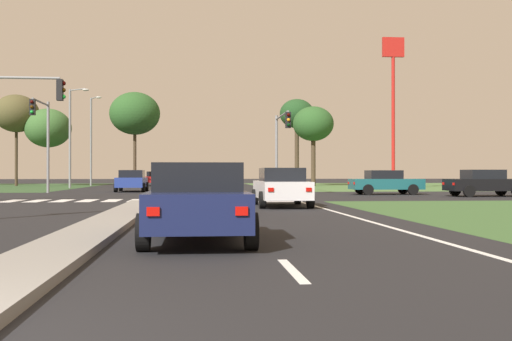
# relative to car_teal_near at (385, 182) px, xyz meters

# --- Properties ---
(ground_plane) EXTENTS (200.00, 200.00, 0.00)m
(ground_plane) POSITION_rel_car_teal_near_xyz_m (-13.64, -1.55, -0.76)
(ground_plane) COLOR black
(grass_verge_far_right) EXTENTS (35.00, 35.00, 0.01)m
(grass_verge_far_right) POSITION_rel_car_teal_near_xyz_m (11.86, 22.95, -0.75)
(grass_verge_far_right) COLOR #476B38
(grass_verge_far_right) RESTS_ON ground
(median_island_near) EXTENTS (1.20, 22.00, 0.14)m
(median_island_near) POSITION_rel_car_teal_near_xyz_m (-13.64, -20.55, -0.69)
(median_island_near) COLOR gray
(median_island_near) RESTS_ON ground
(median_island_far) EXTENTS (1.20, 36.00, 0.14)m
(median_island_far) POSITION_rel_car_teal_near_xyz_m (-13.64, 23.45, -0.69)
(median_island_far) COLOR gray
(median_island_far) RESTS_ON ground
(lane_dash_near) EXTENTS (0.14, 2.00, 0.01)m
(lane_dash_near) POSITION_rel_car_teal_near_xyz_m (-10.14, -27.86, -0.75)
(lane_dash_near) COLOR silver
(lane_dash_near) RESTS_ON ground
(lane_dash_second) EXTENTS (0.14, 2.00, 0.01)m
(lane_dash_second) POSITION_rel_car_teal_near_xyz_m (-10.14, -21.86, -0.75)
(lane_dash_second) COLOR silver
(lane_dash_second) RESTS_ON ground
(lane_dash_third) EXTENTS (0.14, 2.00, 0.01)m
(lane_dash_third) POSITION_rel_car_teal_near_xyz_m (-10.14, -15.86, -0.75)
(lane_dash_third) COLOR silver
(lane_dash_third) RESTS_ON ground
(lane_dash_fourth) EXTENTS (0.14, 2.00, 0.01)m
(lane_dash_fourth) POSITION_rel_car_teal_near_xyz_m (-10.14, -9.86, -0.75)
(lane_dash_fourth) COLOR silver
(lane_dash_fourth) RESTS_ON ground
(edge_line_right) EXTENTS (0.14, 24.00, 0.01)m
(edge_line_right) POSITION_rel_car_teal_near_xyz_m (-6.79, -19.55, -0.75)
(edge_line_right) COLOR silver
(edge_line_right) RESTS_ON ground
(stop_bar_near) EXTENTS (6.40, 0.50, 0.01)m
(stop_bar_near) POSITION_rel_car_teal_near_xyz_m (-9.84, -8.55, -0.75)
(stop_bar_near) COLOR silver
(stop_bar_near) RESTS_ON ground
(crosswalk_bar_near) EXTENTS (0.70, 2.80, 0.01)m
(crosswalk_bar_near) POSITION_rel_car_teal_near_xyz_m (-20.04, -6.75, -0.75)
(crosswalk_bar_near) COLOR silver
(crosswalk_bar_near) RESTS_ON ground
(crosswalk_bar_second) EXTENTS (0.70, 2.80, 0.01)m
(crosswalk_bar_second) POSITION_rel_car_teal_near_xyz_m (-18.89, -6.75, -0.75)
(crosswalk_bar_second) COLOR silver
(crosswalk_bar_second) RESTS_ON ground
(crosswalk_bar_third) EXTENTS (0.70, 2.80, 0.01)m
(crosswalk_bar_third) POSITION_rel_car_teal_near_xyz_m (-17.74, -6.75, -0.75)
(crosswalk_bar_third) COLOR silver
(crosswalk_bar_third) RESTS_ON ground
(crosswalk_bar_fourth) EXTENTS (0.70, 2.80, 0.01)m
(crosswalk_bar_fourth) POSITION_rel_car_teal_near_xyz_m (-16.59, -6.75, -0.75)
(crosswalk_bar_fourth) COLOR silver
(crosswalk_bar_fourth) RESTS_ON ground
(crosswalk_bar_fifth) EXTENTS (0.70, 2.80, 0.01)m
(crosswalk_bar_fifth) POSITION_rel_car_teal_near_xyz_m (-15.44, -6.75, -0.75)
(crosswalk_bar_fifth) COLOR silver
(crosswalk_bar_fifth) RESTS_ON ground
(crosswalk_bar_sixth) EXTENTS (0.70, 2.80, 0.01)m
(crosswalk_bar_sixth) POSITION_rel_car_teal_near_xyz_m (-14.29, -6.75, -0.75)
(crosswalk_bar_sixth) COLOR silver
(crosswalk_bar_sixth) RESTS_ON ground
(crosswalk_bar_seventh) EXTENTS (0.70, 2.80, 0.01)m
(crosswalk_bar_seventh) POSITION_rel_car_teal_near_xyz_m (-13.14, -6.75, -0.75)
(crosswalk_bar_seventh) COLOR silver
(crosswalk_bar_seventh) RESTS_ON ground
(crosswalk_bar_eighth) EXTENTS (0.70, 2.80, 0.01)m
(crosswalk_bar_eighth) POSITION_rel_car_teal_near_xyz_m (-11.99, -6.75, -0.75)
(crosswalk_bar_eighth) COLOR silver
(crosswalk_bar_eighth) RESTS_ON ground
(car_teal_near) EXTENTS (4.34, 1.99, 1.47)m
(car_teal_near) POSITION_rel_car_teal_near_xyz_m (0.00, 0.00, 0.00)
(car_teal_near) COLOR #19565B
(car_teal_near) RESTS_ON ground
(car_black_second) EXTENTS (4.34, 2.03, 1.50)m
(car_black_second) POSITION_rel_car_teal_near_xyz_m (4.62, -3.47, 0.01)
(car_black_second) COLOR black
(car_black_second) RESTS_ON ground
(car_white_third) EXTENTS (2.01, 4.54, 1.51)m
(car_white_third) POSITION_rel_car_teal_near_xyz_m (-8.14, -12.39, 0.02)
(car_white_third) COLOR silver
(car_white_third) RESTS_ON ground
(car_navy_fourth) EXTENTS (2.03, 4.18, 1.50)m
(car_navy_fourth) POSITION_rel_car_teal_near_xyz_m (-11.40, -24.36, 0.01)
(car_navy_fourth) COLOR #161E47
(car_navy_fourth) RESTS_ON ground
(car_red_fifth) EXTENTS (2.07, 4.27, 1.47)m
(car_red_fifth) POSITION_rel_car_teal_near_xyz_m (-15.80, 27.45, -0.00)
(car_red_fifth) COLOR #A31919
(car_red_fifth) RESTS_ON ground
(car_blue_sixth) EXTENTS (2.08, 4.30, 1.51)m
(car_blue_sixth) POSITION_rel_car_teal_near_xyz_m (-16.03, 7.31, 0.02)
(car_blue_sixth) COLOR navy
(car_blue_sixth) RESTS_ON ground
(car_maroon_seventh) EXTENTS (2.04, 4.48, 1.49)m
(car_maroon_seventh) POSITION_rel_car_teal_near_xyz_m (-11.49, -16.85, 0.01)
(car_maroon_seventh) COLOR maroon
(car_maroon_seventh) RESTS_ON ground
(traffic_signal_far_right) EXTENTS (0.32, 5.67, 5.25)m
(traffic_signal_far_right) POSITION_rel_car_teal_near_xyz_m (-6.04, 2.89, 2.93)
(traffic_signal_far_right) COLOR gray
(traffic_signal_far_right) RESTS_ON ground
(traffic_signal_near_left) EXTENTS (4.04, 0.32, 5.81)m
(traffic_signal_near_left) POSITION_rel_car_teal_near_xyz_m (-19.84, -8.15, 3.19)
(traffic_signal_near_left) COLOR gray
(traffic_signal_near_left) RESTS_ON ground
(traffic_signal_far_left) EXTENTS (0.32, 4.14, 6.02)m
(traffic_signal_far_left) POSITION_rel_car_teal_near_xyz_m (-21.24, 3.64, 3.33)
(traffic_signal_far_left) COLOR gray
(traffic_signal_far_left) RESTS_ON ground
(street_lamp_third) EXTENTS (1.93, 1.49, 8.54)m
(street_lamp_third) POSITION_rel_car_teal_near_xyz_m (-22.21, 17.27, 4.05)
(street_lamp_third) COLOR gray
(street_lamp_third) RESTS_ON ground
(street_lamp_fourth) EXTENTS (1.48, 2.31, 9.07)m
(street_lamp_fourth) POSITION_rel_car_teal_near_xyz_m (-22.26, 27.51, 4.36)
(street_lamp_fourth) COLOR gray
(street_lamp_fourth) RESTS_ON ground
(pedestrian_at_median) EXTENTS (0.34, 0.34, 1.79)m
(pedestrian_at_median) POSITION_rel_car_teal_near_xyz_m (-13.89, 12.38, 0.47)
(pedestrian_at_median) COLOR #232833
(pedestrian_at_median) RESTS_ON median_island_far
(fastfood_pole_sign) EXTENTS (1.80, 0.40, 12.43)m
(fastfood_pole_sign) POSITION_rel_car_teal_near_xyz_m (4.55, 12.27, 8.25)
(fastfood_pole_sign) COLOR red
(fastfood_pole_sign) RESTS_ON ground
(treeline_second) EXTENTS (4.49, 4.49, 9.26)m
(treeline_second) POSITION_rel_car_teal_near_xyz_m (-29.72, 27.30, 6.57)
(treeline_second) COLOR #423323
(treeline_second) RESTS_ON ground
(treeline_third) EXTENTS (4.65, 4.65, 7.87)m
(treeline_third) POSITION_rel_car_teal_near_xyz_m (-26.59, 27.29, 5.12)
(treeline_third) COLOR #423323
(treeline_third) RESTS_ON ground
(treeline_fourth) EXTENTS (4.96, 4.96, 9.32)m
(treeline_fourth) POSITION_rel_car_teal_near_xyz_m (-17.61, 24.67, 6.43)
(treeline_fourth) COLOR #423323
(treeline_fourth) RESTS_ON ground
(treeline_fifth) EXTENTS (3.60, 3.60, 9.11)m
(treeline_fifth) POSITION_rel_car_teal_near_xyz_m (-1.00, 27.01, 6.68)
(treeline_fifth) COLOR #423323
(treeline_fifth) RESTS_ON ground
(treeline_sixth) EXTENTS (4.12, 4.12, 8.04)m
(treeline_sixth) POSITION_rel_car_teal_near_xyz_m (0.21, 24.15, 5.47)
(treeline_sixth) COLOR #423323
(treeline_sixth) RESTS_ON ground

